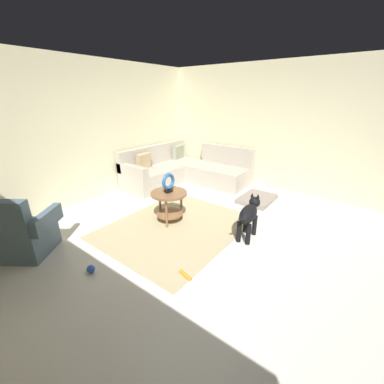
% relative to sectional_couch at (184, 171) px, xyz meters
% --- Properties ---
extents(ground_plane, '(6.00, 6.00, 0.10)m').
position_rel_sectional_couch_xyz_m(ground_plane, '(-1.99, -2.02, -0.34)').
color(ground_plane, silver).
extents(wall_back, '(6.00, 0.12, 2.70)m').
position_rel_sectional_couch_xyz_m(wall_back, '(-1.99, 0.92, 1.06)').
color(wall_back, beige).
rests_on(wall_back, ground_plane).
extents(wall_right, '(0.12, 6.00, 2.70)m').
position_rel_sectional_couch_xyz_m(wall_right, '(0.95, -2.02, 1.06)').
color(wall_right, beige).
rests_on(wall_right, ground_plane).
extents(area_rug, '(2.30, 1.90, 0.01)m').
position_rel_sectional_couch_xyz_m(area_rug, '(-1.84, -1.32, -0.28)').
color(area_rug, tan).
rests_on(area_rug, ground_plane).
extents(sectional_couch, '(2.20, 2.25, 0.88)m').
position_rel_sectional_couch_xyz_m(sectional_couch, '(0.00, 0.00, 0.00)').
color(sectional_couch, '#B2A899').
rests_on(sectional_couch, ground_plane).
extents(armchair, '(0.96, 1.00, 0.88)m').
position_rel_sectional_couch_xyz_m(armchair, '(-3.63, -0.19, 0.03)').
color(armchair, '#4C6070').
rests_on(armchair, ground_plane).
extents(side_table, '(0.60, 0.60, 0.54)m').
position_rel_sectional_couch_xyz_m(side_table, '(-1.75, -1.11, 0.13)').
color(side_table, brown).
rests_on(side_table, ground_plane).
extents(torus_sculpture, '(0.28, 0.08, 0.33)m').
position_rel_sectional_couch_xyz_m(torus_sculpture, '(-1.75, -1.11, 0.42)').
color(torus_sculpture, black).
rests_on(torus_sculpture, side_table).
extents(dog_bed_mat, '(0.80, 0.60, 0.09)m').
position_rel_sectional_couch_xyz_m(dog_bed_mat, '(-0.01, -1.94, -0.24)').
color(dog_bed_mat, gray).
rests_on(dog_bed_mat, ground_plane).
extents(dog, '(0.85, 0.29, 0.63)m').
position_rel_sectional_couch_xyz_m(dog, '(-1.39, -2.38, 0.09)').
color(dog, black).
rests_on(dog, ground_plane).
extents(dog_toy_ball, '(0.10, 0.10, 0.10)m').
position_rel_sectional_couch_xyz_m(dog_toy_ball, '(-3.31, -1.22, -0.24)').
color(dog_toy_ball, blue).
rests_on(dog_toy_ball, ground_plane).
extents(dog_toy_rope, '(0.09, 0.20, 0.05)m').
position_rel_sectional_couch_xyz_m(dog_toy_rope, '(-2.68, -2.19, -0.26)').
color(dog_toy_rope, orange).
rests_on(dog_toy_rope, ground_plane).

